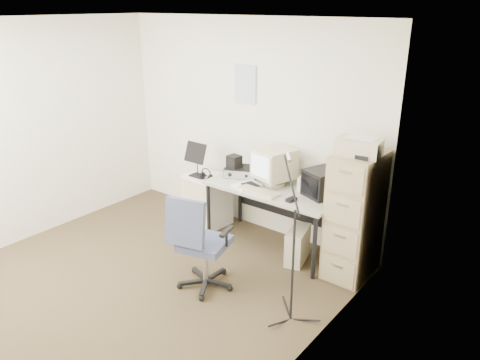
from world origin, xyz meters
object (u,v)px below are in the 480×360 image
Objects in this scene: desk at (273,218)px; side_cart at (207,199)px; filing_cabinet at (355,216)px; office_chair at (205,242)px.

desk is 1.01m from side_cart.
filing_cabinet is at bearing 1.81° from desk.
filing_cabinet is 0.99m from desk.
filing_cabinet is 2.05× the size of side_cart.
filing_cabinet is at bearing 32.12° from office_chair.
filing_cabinet is 1.51m from office_chair.
desk is 1.55× the size of office_chair.
office_chair is at bearing -44.60° from side_cart.
office_chair reaches higher than desk.
side_cart is (-1.01, 0.03, -0.05)m from desk.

